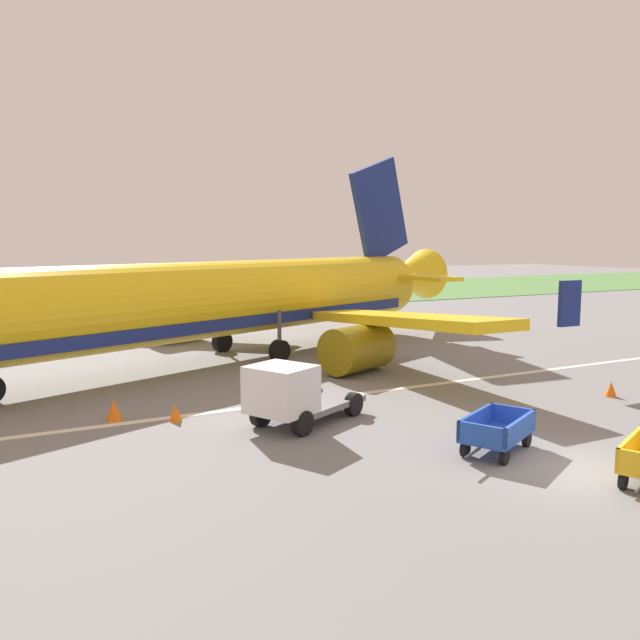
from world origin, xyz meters
name	(u,v)px	position (x,y,z in m)	size (l,w,h in m)	color
ground_plane	(568,469)	(0.00, 0.00, 0.00)	(220.00, 220.00, 0.00)	slate
grass_strip	(139,300)	(0.00, 54.36, 0.03)	(220.00, 28.00, 0.06)	#518442
apron_stripe	(373,392)	(0.00, 9.74, 0.01)	(120.00, 0.36, 0.01)	silver
airplane	(227,300)	(-2.89, 18.88, 3.05)	(36.23, 29.53, 11.34)	yellow
baggage_cart_third_in_row	(497,431)	(-0.69, 1.95, 0.60)	(3.50, 2.38, 1.07)	#234CB2
service_truck_beside_carts	(291,394)	(-4.93, 6.84, 1.10)	(4.76, 3.66, 2.10)	slate
traffic_cone_near_plane	(114,410)	(-9.89, 10.28, 0.35)	(0.54, 0.54, 0.71)	orange
traffic_cone_mid_apron	(175,413)	(-8.08, 9.24, 0.29)	(0.45, 0.45, 0.59)	orange
traffic_cone_by_carts	(611,389)	(7.83, 4.92, 0.29)	(0.44, 0.44, 0.58)	orange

